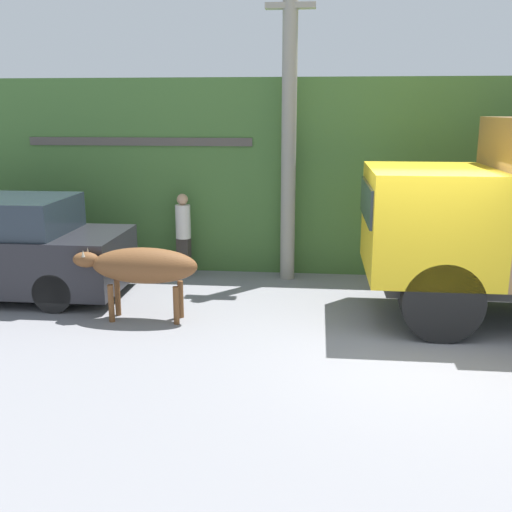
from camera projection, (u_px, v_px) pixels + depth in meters
name	position (u px, v px, depth m)	size (l,w,h in m)	color
ground_plane	(414.00, 350.00, 8.26)	(60.00, 60.00, 0.00)	gray
hillside_embankment	(374.00, 165.00, 14.62)	(32.00, 6.43, 3.83)	#426B33
building_backdrop	(159.00, 195.00, 13.41)	(4.50, 2.70, 2.69)	#B2BCAD
brown_cow	(142.00, 267.00, 9.27)	(1.98, 0.56, 1.16)	brown
pedestrian_on_hill	(183.00, 230.00, 11.77)	(0.36, 0.36, 1.64)	#38332D
utility_pole	(289.00, 125.00, 11.08)	(0.90, 0.28, 5.70)	gray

